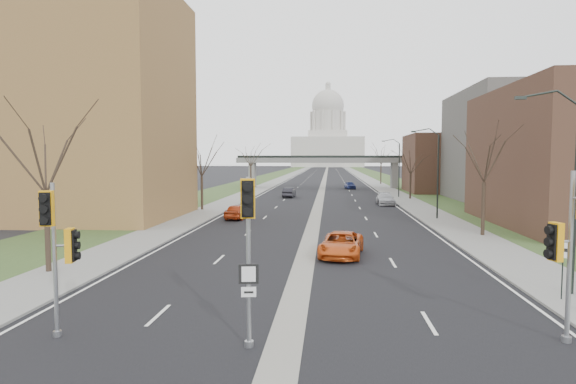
# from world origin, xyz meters

# --- Properties ---
(ground) EXTENTS (700.00, 700.00, 0.00)m
(ground) POSITION_xyz_m (0.00, 0.00, 0.00)
(ground) COLOR black
(ground) RESTS_ON ground
(road_surface) EXTENTS (20.00, 600.00, 0.01)m
(road_surface) POSITION_xyz_m (0.00, 150.00, 0.01)
(road_surface) COLOR black
(road_surface) RESTS_ON ground
(median_strip) EXTENTS (1.20, 600.00, 0.02)m
(median_strip) POSITION_xyz_m (0.00, 150.00, 0.00)
(median_strip) COLOR gray
(median_strip) RESTS_ON ground
(sidewalk_right) EXTENTS (4.00, 600.00, 0.12)m
(sidewalk_right) POSITION_xyz_m (12.00, 150.00, 0.06)
(sidewalk_right) COLOR gray
(sidewalk_right) RESTS_ON ground
(sidewalk_left) EXTENTS (4.00, 600.00, 0.12)m
(sidewalk_left) POSITION_xyz_m (-12.00, 150.00, 0.06)
(sidewalk_left) COLOR gray
(sidewalk_left) RESTS_ON ground
(grass_verge_right) EXTENTS (8.00, 600.00, 0.10)m
(grass_verge_right) POSITION_xyz_m (18.00, 150.00, 0.05)
(grass_verge_right) COLOR #293E1C
(grass_verge_right) RESTS_ON ground
(grass_verge_left) EXTENTS (8.00, 600.00, 0.10)m
(grass_verge_left) POSITION_xyz_m (-18.00, 150.00, 0.05)
(grass_verge_left) COLOR #293E1C
(grass_verge_left) RESTS_ON ground
(apartment_building) EXTENTS (25.00, 16.00, 22.00)m
(apartment_building) POSITION_xyz_m (-26.00, 30.00, 11.00)
(apartment_building) COLOR olive
(apartment_building) RESTS_ON ground
(commercial_block_mid) EXTENTS (18.00, 22.00, 15.00)m
(commercial_block_mid) POSITION_xyz_m (28.00, 52.00, 7.50)
(commercial_block_mid) COLOR #57544F
(commercial_block_mid) RESTS_ON ground
(commercial_block_far) EXTENTS (14.00, 14.00, 10.00)m
(commercial_block_far) POSITION_xyz_m (22.00, 70.00, 5.00)
(commercial_block_far) COLOR #523426
(commercial_block_far) RESTS_ON ground
(pedestrian_bridge) EXTENTS (34.00, 3.00, 6.45)m
(pedestrian_bridge) POSITION_xyz_m (0.00, 80.00, 4.84)
(pedestrian_bridge) COLOR slate
(pedestrian_bridge) RESTS_ON ground
(capitol) EXTENTS (48.00, 42.00, 55.75)m
(capitol) POSITION_xyz_m (0.00, 320.00, 18.60)
(capitol) COLOR beige
(capitol) RESTS_ON ground
(streetlight_near) EXTENTS (2.61, 0.20, 8.70)m
(streetlight_near) POSITION_xyz_m (10.99, 6.00, 6.95)
(streetlight_near) COLOR black
(streetlight_near) RESTS_ON sidewalk_right
(streetlight_mid) EXTENTS (2.61, 0.20, 8.70)m
(streetlight_mid) POSITION_xyz_m (10.99, 32.00, 6.95)
(streetlight_mid) COLOR black
(streetlight_mid) RESTS_ON sidewalk_right
(streetlight_far) EXTENTS (2.61, 0.20, 8.70)m
(streetlight_far) POSITION_xyz_m (10.99, 58.00, 6.95)
(streetlight_far) COLOR black
(streetlight_far) RESTS_ON sidewalk_right
(tree_left_a) EXTENTS (7.20, 7.20, 9.40)m
(tree_left_a) POSITION_xyz_m (-13.00, 8.00, 6.64)
(tree_left_a) COLOR #382B21
(tree_left_a) RESTS_ON sidewalk_left
(tree_left_b) EXTENTS (6.75, 6.75, 8.81)m
(tree_left_b) POSITION_xyz_m (-13.00, 38.00, 6.23)
(tree_left_b) COLOR #382B21
(tree_left_b) RESTS_ON sidewalk_left
(tree_left_c) EXTENTS (7.65, 7.65, 9.99)m
(tree_left_c) POSITION_xyz_m (-13.00, 72.00, 7.04)
(tree_left_c) COLOR #382B21
(tree_left_c) RESTS_ON sidewalk_left
(tree_right_a) EXTENTS (7.20, 7.20, 9.40)m
(tree_right_a) POSITION_xyz_m (13.00, 22.00, 6.64)
(tree_right_a) COLOR #382B21
(tree_right_a) RESTS_ON sidewalk_right
(tree_right_b) EXTENTS (6.30, 6.30, 8.22)m
(tree_right_b) POSITION_xyz_m (13.00, 55.00, 5.82)
(tree_right_b) COLOR #382B21
(tree_right_b) RESTS_ON sidewalk_right
(tree_right_c) EXTENTS (7.65, 7.65, 9.99)m
(tree_right_c) POSITION_xyz_m (13.00, 95.00, 7.04)
(tree_right_c) COLOR #382B21
(tree_right_c) RESTS_ON sidewalk_right
(signal_pole_left) EXTENTS (0.87, 1.04, 5.13)m
(signal_pole_left) POSITION_xyz_m (-7.38, -0.52, 3.36)
(signal_pole_left) COLOR gray
(signal_pole_left) RESTS_ON ground
(signal_pole_median) EXTENTS (0.63, 0.89, 5.36)m
(signal_pole_median) POSITION_xyz_m (-1.04, -1.01, 3.73)
(signal_pole_median) COLOR gray
(signal_pole_median) RESTS_ON ground
(signal_pole_right) EXTENTS (1.20, 0.93, 5.54)m
(signal_pole_right) POSITION_xyz_m (8.91, 0.31, 3.62)
(signal_pole_right) COLOR gray
(signal_pole_right) RESTS_ON ground
(speed_limit_sign) EXTENTS (0.49, 0.22, 2.39)m
(speed_limit_sign) POSITION_xyz_m (10.98, 5.12, 1.76)
(speed_limit_sign) COLOR black
(speed_limit_sign) RESTS_ON sidewalk_right
(car_left_near) EXTENTS (2.20, 4.56, 1.50)m
(car_left_near) POSITION_xyz_m (-7.51, 30.80, 0.75)
(car_left_near) COLOR #A03212
(car_left_near) RESTS_ON ground
(car_left_far) EXTENTS (1.81, 4.53, 1.46)m
(car_left_far) POSITION_xyz_m (-4.67, 57.12, 0.73)
(car_left_far) COLOR black
(car_left_far) RESTS_ON ground
(car_right_near) EXTENTS (3.04, 5.47, 1.45)m
(car_right_near) POSITION_xyz_m (2.15, 13.74, 0.72)
(car_right_near) COLOR #C94E15
(car_right_near) RESTS_ON ground
(car_right_mid) EXTENTS (2.14, 5.14, 1.49)m
(car_right_mid) POSITION_xyz_m (8.51, 46.54, 0.74)
(car_right_mid) COLOR #A1A3A9
(car_right_mid) RESTS_ON ground
(car_right_far) EXTENTS (2.28, 4.45, 1.45)m
(car_right_far) POSITION_xyz_m (5.36, 78.21, 0.73)
(car_right_far) COLOR navy
(car_right_far) RESTS_ON ground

